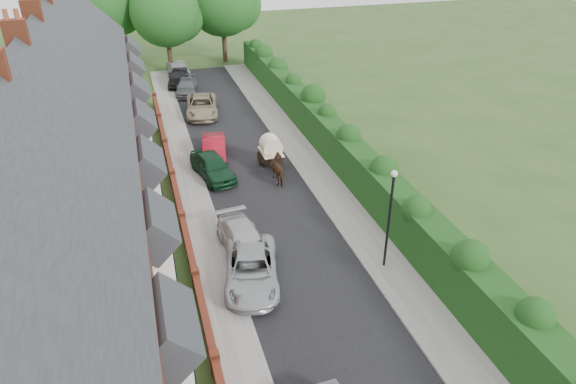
# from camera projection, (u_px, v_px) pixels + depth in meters

# --- Properties ---
(ground) EXTENTS (140.00, 140.00, 0.00)m
(ground) POSITION_uv_depth(u_px,v_px,m) (350.00, 342.00, 20.26)
(ground) COLOR #2D4C1E
(ground) RESTS_ON ground
(road) EXTENTS (6.00, 58.00, 0.02)m
(road) POSITION_uv_depth(u_px,v_px,m) (267.00, 206.00, 29.29)
(road) COLOR black
(road) RESTS_ON ground
(pavement_hedge_side) EXTENTS (2.20, 58.00, 0.12)m
(pavement_hedge_side) POSITION_uv_depth(u_px,v_px,m) (334.00, 195.00, 30.30)
(pavement_hedge_side) COLOR gray
(pavement_hedge_side) RESTS_ON ground
(pavement_house_side) EXTENTS (1.70, 58.00, 0.12)m
(pavement_house_side) POSITION_uv_depth(u_px,v_px,m) (200.00, 216.00, 28.30)
(pavement_house_side) COLOR gray
(pavement_house_side) RESTS_ON ground
(kerb_hedge_side) EXTENTS (0.18, 58.00, 0.13)m
(kerb_hedge_side) POSITION_uv_depth(u_px,v_px,m) (317.00, 198.00, 30.03)
(kerb_hedge_side) COLOR gray
(kerb_hedge_side) RESTS_ON ground
(kerb_house_side) EXTENTS (0.18, 58.00, 0.13)m
(kerb_house_side) POSITION_uv_depth(u_px,v_px,m) (214.00, 214.00, 28.50)
(kerb_house_side) COLOR gray
(kerb_house_side) RESTS_ON ground
(hedge) EXTENTS (2.10, 58.00, 2.85)m
(hedge) POSITION_uv_depth(u_px,v_px,m) (364.00, 168.00, 30.00)
(hedge) COLOR #173812
(hedge) RESTS_ON ground
(terrace_row) EXTENTS (9.05, 40.50, 11.50)m
(terrace_row) POSITION_uv_depth(u_px,v_px,m) (53.00, 168.00, 23.63)
(terrace_row) COLOR brown
(terrace_row) RESTS_ON ground
(garden_wall_row) EXTENTS (0.35, 40.35, 1.10)m
(garden_wall_row) POSITION_uv_depth(u_px,v_px,m) (183.00, 222.00, 27.01)
(garden_wall_row) COLOR brown
(garden_wall_row) RESTS_ON ground
(lamppost) EXTENTS (0.32, 0.32, 5.16)m
(lamppost) POSITION_uv_depth(u_px,v_px,m) (390.00, 208.00, 22.83)
(lamppost) COLOR black
(lamppost) RESTS_ON ground
(tree_far_left) EXTENTS (7.14, 6.80, 9.29)m
(tree_far_left) POSITION_uv_depth(u_px,v_px,m) (169.00, 13.00, 50.16)
(tree_far_left) COLOR #332316
(tree_far_left) RESTS_ON ground
(tree_far_right) EXTENTS (7.98, 7.60, 10.31)m
(tree_far_right) POSITION_uv_depth(u_px,v_px,m) (225.00, 0.00, 53.06)
(tree_far_right) COLOR #332316
(tree_far_right) RESTS_ON ground
(tree_far_back) EXTENTS (8.40, 8.00, 10.82)m
(tree_far_back) POSITION_uv_depth(u_px,v_px,m) (104.00, 1.00, 50.72)
(tree_far_back) COLOR #332316
(tree_far_back) RESTS_ON ground
(car_silver_b) EXTENTS (3.39, 5.49, 1.42)m
(car_silver_b) POSITION_uv_depth(u_px,v_px,m) (251.00, 269.00, 23.17)
(car_silver_b) COLOR #ABAFB3
(car_silver_b) RESTS_ON ground
(car_white) EXTENTS (2.36, 4.87, 1.37)m
(car_white) POSITION_uv_depth(u_px,v_px,m) (244.00, 242.00, 25.07)
(car_white) COLOR silver
(car_white) RESTS_ON ground
(car_green) EXTENTS (2.71, 4.74, 1.52)m
(car_green) POSITION_uv_depth(u_px,v_px,m) (213.00, 166.00, 32.08)
(car_green) COLOR #10381E
(car_green) RESTS_ON ground
(car_red) EXTENTS (2.18, 4.56, 1.44)m
(car_red) POSITION_uv_depth(u_px,v_px,m) (214.00, 148.00, 34.49)
(car_red) COLOR maroon
(car_red) RESTS_ON ground
(car_beige) EXTENTS (3.12, 5.57, 1.47)m
(car_beige) POSITION_uv_depth(u_px,v_px,m) (202.00, 106.00, 41.63)
(car_beige) COLOR tan
(car_beige) RESTS_ON ground
(car_grey) EXTENTS (2.57, 4.66, 1.28)m
(car_grey) POSITION_uv_depth(u_px,v_px,m) (187.00, 87.00, 46.29)
(car_grey) COLOR #525459
(car_grey) RESTS_ON ground
(car_black) EXTENTS (2.63, 4.88, 1.58)m
(car_black) POSITION_uv_depth(u_px,v_px,m) (178.00, 77.00, 48.33)
(car_black) COLOR black
(car_black) RESTS_ON ground
(horse) EXTENTS (1.01, 2.00, 1.64)m
(horse) POSITION_uv_depth(u_px,v_px,m) (280.00, 169.00, 31.55)
(horse) COLOR #422918
(horse) RESTS_ON ground
(horse_cart) EXTENTS (1.37, 3.03, 2.18)m
(horse_cart) POSITION_uv_depth(u_px,v_px,m) (271.00, 149.00, 33.09)
(horse_cart) COLOR black
(horse_cart) RESTS_ON ground
(car_extra_far) EXTENTS (2.11, 4.32, 1.36)m
(car_extra_far) POSITION_uv_depth(u_px,v_px,m) (178.00, 70.00, 50.82)
(car_extra_far) COLOR #56585D
(car_extra_far) RESTS_ON ground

